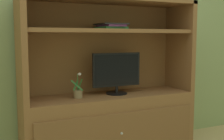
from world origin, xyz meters
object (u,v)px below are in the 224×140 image
Objects in this scene: potted_plant at (78,93)px; tv_monitor at (117,72)px; media_console at (110,108)px; magazine_stack at (111,26)px.

tv_monitor is at bearing 3.75° from potted_plant.
media_console reaches higher than potted_plant.
media_console is 0.36m from tv_monitor.
media_console reaches higher than tv_monitor.
tv_monitor is (0.07, -0.01, 0.36)m from media_console.
magazine_stack reaches higher than tv_monitor.
magazine_stack is (0.35, 0.04, 0.62)m from potted_plant.
potted_plant is at bearing -174.06° from magazine_stack.
magazine_stack is at bearing 5.94° from potted_plant.
tv_monitor is 0.46m from magazine_stack.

